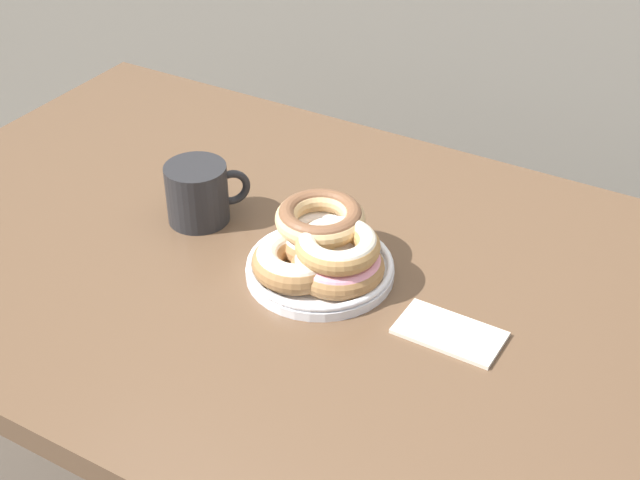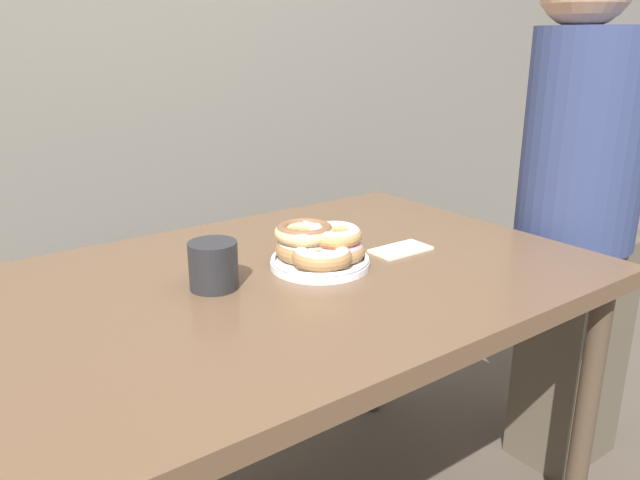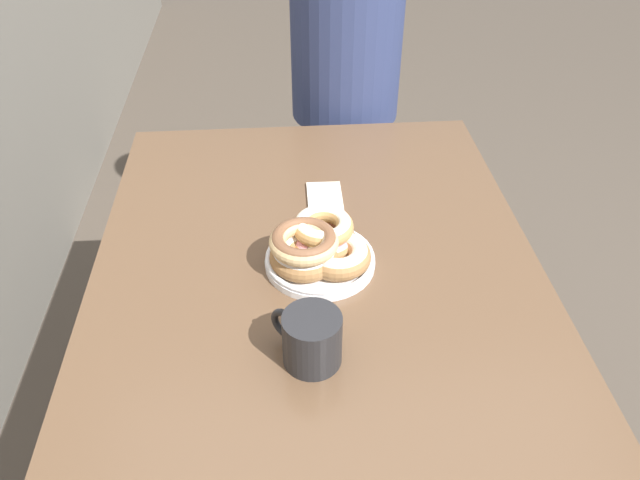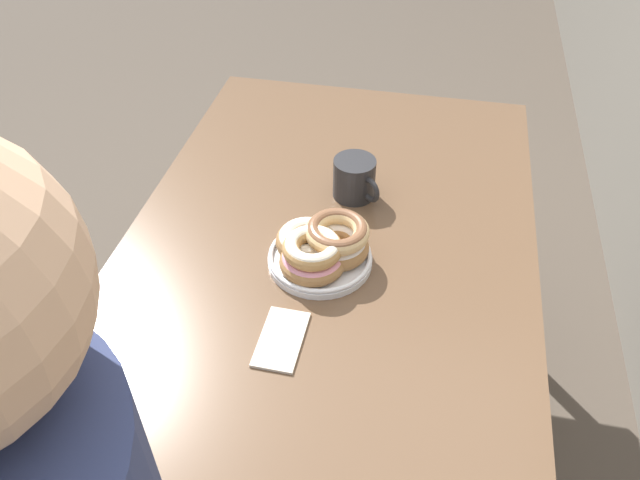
% 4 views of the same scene
% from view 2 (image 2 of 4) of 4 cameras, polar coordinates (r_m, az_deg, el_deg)
% --- Properties ---
extents(wall_back, '(8.00, 0.05, 2.60)m').
position_cam_2_polar(wall_back, '(2.02, -18.92, 19.95)').
color(wall_back, slate).
rests_on(wall_back, ground_plane).
extents(dining_table, '(1.29, 0.86, 0.74)m').
position_cam_2_polar(dining_table, '(1.31, -3.12, -6.05)').
color(dining_table, brown).
rests_on(dining_table, ground_plane).
extents(donut_plate, '(0.23, 0.23, 0.09)m').
position_cam_2_polar(donut_plate, '(1.31, -0.04, -0.70)').
color(donut_plate, white).
rests_on(donut_plate, dining_table).
extents(coffee_mug, '(0.11, 0.11, 0.09)m').
position_cam_2_polar(coffee_mug, '(1.22, -9.69, -2.20)').
color(coffee_mug, '#232326').
rests_on(coffee_mug, dining_table).
extents(person_figure, '(0.37, 0.30, 1.45)m').
position_cam_2_polar(person_figure, '(1.79, 22.66, 2.53)').
color(person_figure, brown).
rests_on(person_figure, ground_plane).
extents(napkin, '(0.14, 0.08, 0.01)m').
position_cam_2_polar(napkin, '(1.44, 7.40, -0.87)').
color(napkin, beige).
rests_on(napkin, dining_table).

